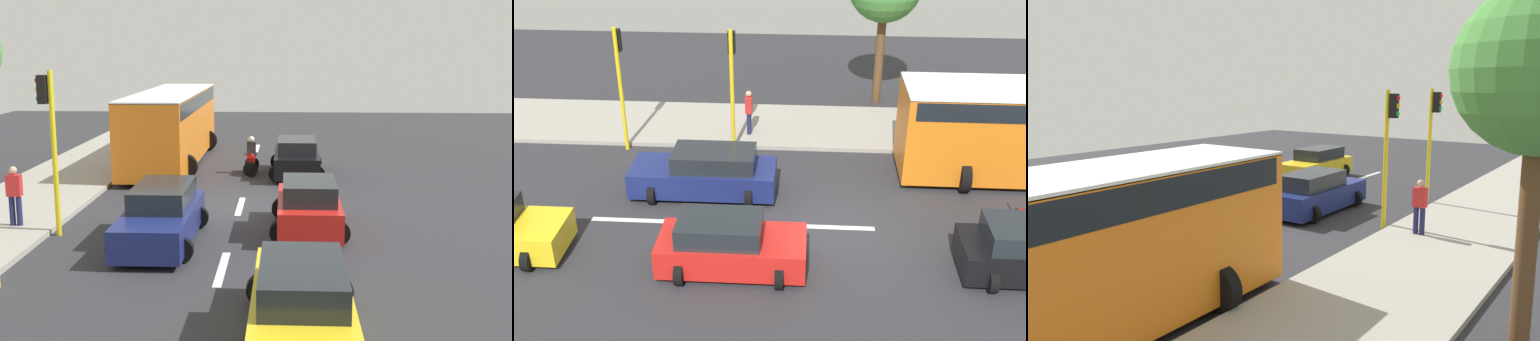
{
  "view_description": "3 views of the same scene",
  "coord_description": "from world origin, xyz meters",
  "views": [
    {
      "loc": [
        -1.49,
        20.45,
        5.17
      ],
      "look_at": [
        -0.61,
        2.11,
        1.6
      ],
      "focal_mm": 45.66,
      "sensor_mm": 36.0,
      "label": 1
    },
    {
      "loc": [
        -15.66,
        0.84,
        10.22
      ],
      "look_at": [
        0.49,
        1.89,
        1.57
      ],
      "focal_mm": 44.48,
      "sensor_mm": 36.0,
      "label": 2
    },
    {
      "loc": [
        11.53,
        -11.36,
        4.67
      ],
      "look_at": [
        0.78,
        3.38,
        1.53
      ],
      "focal_mm": 35.33,
      "sensor_mm": 36.0,
      "label": 3
    }
  ],
  "objects": [
    {
      "name": "lane_stripe_south",
      "position": [
        0.0,
        6.0,
        0.01
      ],
      "size": [
        0.2,
        2.4,
        0.01
      ],
      "primitive_type": "cube",
      "color": "white",
      "rests_on": "ground"
    },
    {
      "name": "sidewalk",
      "position": [
        7.0,
        0.0,
        0.07
      ],
      "size": [
        4.0,
        60.0,
        0.15
      ],
      "primitive_type": "cube",
      "color": "#9E998E",
      "rests_on": "ground"
    },
    {
      "name": "pedestrian_near_signal",
      "position": [
        6.11,
        3.05,
        1.06
      ],
      "size": [
        0.4,
        0.24,
        1.69
      ],
      "color": "#1E1E4C",
      "rests_on": "sidewalk"
    },
    {
      "name": "car_yellow_cab",
      "position": [
        -1.77,
        9.63,
        0.71
      ],
      "size": [
        2.15,
        4.48,
        1.52
      ],
      "color": "yellow",
      "rests_on": "ground"
    },
    {
      "name": "traffic_light_corner",
      "position": [
        4.85,
        3.48,
        2.93
      ],
      "size": [
        0.49,
        0.24,
        4.5
      ],
      "color": "yellow",
      "rests_on": "ground"
    },
    {
      "name": "motorcycle",
      "position": [
        -0.06,
        -5.44,
        0.64
      ],
      "size": [
        0.6,
        1.3,
        1.53
      ],
      "color": "black",
      "rests_on": "ground"
    },
    {
      "name": "car_red",
      "position": [
        -2.12,
        2.78,
        0.71
      ],
      "size": [
        2.12,
        3.85,
        1.52
      ],
      "color": "red",
      "rests_on": "ground"
    },
    {
      "name": "ground_plane",
      "position": [
        0.0,
        0.0,
        -0.05
      ],
      "size": [
        40.0,
        60.0,
        0.1
      ],
      "primitive_type": "cube",
      "color": "#2D2D33"
    },
    {
      "name": "lane_stripe_far_south",
      "position": [
        0.0,
        12.0,
        0.01
      ],
      "size": [
        0.2,
        2.4,
        0.01
      ],
      "primitive_type": "cube",
      "color": "white",
      "rests_on": "ground"
    },
    {
      "name": "lane_stripe_mid",
      "position": [
        0.0,
        0.0,
        0.01
      ],
      "size": [
        0.2,
        2.4,
        0.01
      ],
      "primitive_type": "cube",
      "color": "white",
      "rests_on": "ground"
    },
    {
      "name": "traffic_light_midblock",
      "position": [
        4.85,
        7.39,
        2.93
      ],
      "size": [
        0.49,
        0.24,
        4.5
      ],
      "color": "yellow",
      "rests_on": "ground"
    },
    {
      "name": "car_dark_blue",
      "position": [
        1.79,
        4.0,
        0.71
      ],
      "size": [
        2.14,
        4.56,
        1.52
      ],
      "color": "navy",
      "rests_on": "ground"
    }
  ]
}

